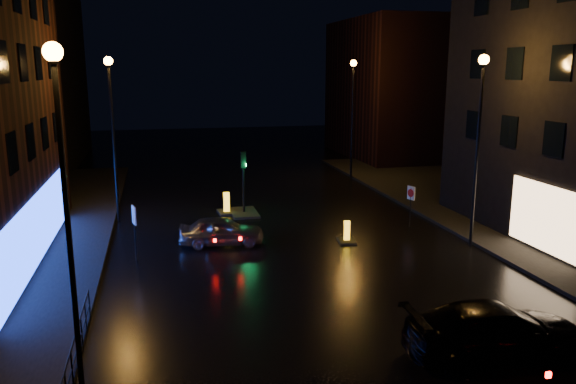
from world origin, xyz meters
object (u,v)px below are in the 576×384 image
(silver_hatchback, at_px, (221,231))
(road_sign_right, at_px, (411,196))
(road_sign_left, at_px, (134,220))
(traffic_signal, at_px, (244,205))
(dark_sedan, at_px, (497,331))
(bollard_near, at_px, (347,237))
(bollard_far, at_px, (227,209))

(silver_hatchback, bearing_deg, road_sign_right, -79.37)
(road_sign_left, bearing_deg, traffic_signal, 35.20)
(silver_hatchback, xyz_separation_m, dark_sedan, (6.20, -11.82, 0.10))
(traffic_signal, distance_m, dark_sedan, 17.57)
(dark_sedan, height_order, road_sign_left, road_sign_left)
(traffic_signal, relative_size, bollard_near, 2.83)
(bollard_near, relative_size, bollard_far, 0.87)
(bollard_near, distance_m, bollard_far, 7.99)
(bollard_far, bearing_deg, road_sign_right, -33.07)
(silver_hatchback, distance_m, road_sign_right, 9.63)
(traffic_signal, relative_size, bollard_far, 2.47)
(silver_hatchback, relative_size, road_sign_left, 1.62)
(dark_sedan, distance_m, bollard_near, 10.94)
(traffic_signal, xyz_separation_m, dark_sedan, (4.37, -17.02, 0.25))
(silver_hatchback, height_order, road_sign_left, road_sign_left)
(bollard_far, height_order, road_sign_right, road_sign_right)
(silver_hatchback, bearing_deg, traffic_signal, -13.31)
(bollard_near, xyz_separation_m, road_sign_left, (-9.34, -0.46, 1.53))
(silver_hatchback, height_order, dark_sedan, dark_sedan)
(traffic_signal, distance_m, bollard_far, 1.00)
(road_sign_left, xyz_separation_m, road_sign_right, (13.24, 2.12, -0.19))
(bollard_near, relative_size, road_sign_right, 0.59)
(dark_sedan, height_order, bollard_far, dark_sedan)
(traffic_signal, bearing_deg, road_sign_right, -29.92)
(silver_hatchback, bearing_deg, dark_sedan, -146.23)
(dark_sedan, bearing_deg, road_sign_right, -12.10)
(bollard_near, bearing_deg, road_sign_right, 30.86)
(traffic_signal, distance_m, road_sign_left, 8.67)
(road_sign_left, bearing_deg, silver_hatchback, 5.55)
(bollard_near, height_order, road_sign_left, road_sign_left)
(road_sign_right, bearing_deg, traffic_signal, -48.88)
(traffic_signal, xyz_separation_m, silver_hatchback, (-1.83, -5.20, 0.14))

